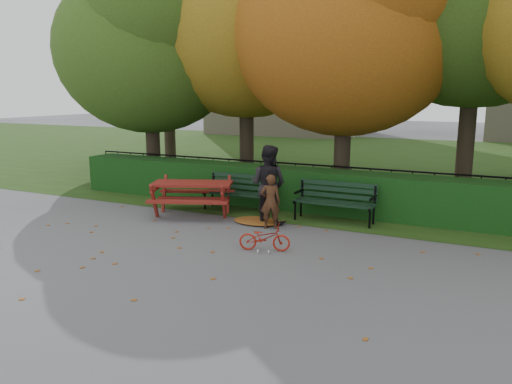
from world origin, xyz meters
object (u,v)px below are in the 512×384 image
at_px(bench_right, 335,199).
at_px(picnic_table, 192,190).
at_px(adult, 268,184).
at_px(tree_b, 253,2).
at_px(tree_f, 170,14).
at_px(child, 270,202).
at_px(tree_a, 152,35).
at_px(tree_c, 357,12).
at_px(bicycle, 265,238).
at_px(bench_left, 240,190).

height_order(bench_right, picnic_table, bench_right).
bearing_deg(adult, tree_b, -56.98).
distance_m(tree_f, child, 11.08).
height_order(tree_a, tree_c, tree_c).
distance_m(child, adult, 0.54).
xyz_separation_m(tree_a, bicycle, (5.76, -4.51, -4.27)).
relative_size(bench_left, bicycle, 1.92).
distance_m(adult, bicycle, 2.08).
bearing_deg(tree_f, tree_b, -27.99).
bearing_deg(tree_f, bicycle, -46.67).
distance_m(tree_f, bench_left, 9.56).
bearing_deg(tree_c, bicycle, -93.08).
bearing_deg(bicycle, picnic_table, 39.34).
distance_m(picnic_table, adult, 1.93).
bearing_deg(bicycle, tree_b, 10.16).
relative_size(tree_a, tree_c, 0.94).
distance_m(tree_b, bench_left, 5.87).
xyz_separation_m(bench_right, adult, (-1.29, -0.80, 0.35)).
bearing_deg(tree_b, tree_c, -13.45).
xyz_separation_m(tree_a, tree_c, (6.02, 0.38, 0.30)).
xyz_separation_m(picnic_table, bicycle, (2.67, -1.72, -0.36)).
bearing_deg(adult, picnic_table, 5.85).
bearing_deg(bench_right, tree_b, 139.33).
bearing_deg(bench_right, tree_a, 163.39).
bearing_deg(child, bench_right, -155.93).
bearing_deg(picnic_table, tree_a, 116.23).
distance_m(tree_a, bench_right, 7.69).
height_order(bench_right, child, child).
distance_m(tree_f, bench_right, 11.19).
bearing_deg(tree_b, bench_right, -40.67).
xyz_separation_m(tree_b, bench_left, (1.14, -3.04, -4.88)).
relative_size(tree_a, bench_right, 4.16).
distance_m(tree_c, child, 5.53).
bearing_deg(tree_a, adult, -28.18).
bearing_deg(tree_b, picnic_table, -85.01).
height_order(tree_c, bench_left, tree_c).
xyz_separation_m(bench_right, bicycle, (-0.53, -2.63, -0.27)).
bearing_deg(bench_right, adult, -148.19).
bearing_deg(adult, tree_f, -39.73).
height_order(child, adult, adult).
xyz_separation_m(adult, bicycle, (0.76, -1.83, -0.62)).
relative_size(tree_c, child, 6.84).
height_order(tree_c, bicycle, tree_c).
xyz_separation_m(tree_a, tree_b, (2.74, 1.17, 0.88)).
height_order(tree_a, picnic_table, tree_a).
distance_m(tree_f, picnic_table, 9.63).
xyz_separation_m(bench_left, child, (1.34, -1.20, 0.07)).
relative_size(tree_c, picnic_table, 3.55).
xyz_separation_m(tree_b, tree_c, (3.28, -0.78, -0.58)).
bearing_deg(tree_b, tree_a, -156.95).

